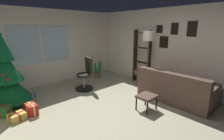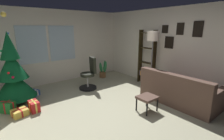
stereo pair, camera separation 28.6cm
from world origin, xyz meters
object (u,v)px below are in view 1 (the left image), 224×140
(couch, at_px, (180,90))
(potted_plant, at_px, (98,71))
(gift_box_gold, at_px, (17,116))
(gift_box_blue, at_px, (29,95))
(holiday_tree, at_px, (7,77))
(bookshelf, at_px, (142,61))
(floor_lamp, at_px, (149,41))
(footstool, at_px, (147,97))
(office_chair, at_px, (85,77))
(gift_box_green, at_px, (3,111))
(gift_box_red, at_px, (32,109))

(couch, xyz_separation_m, potted_plant, (-0.35, 3.19, -0.01))
(gift_box_gold, distance_m, gift_box_blue, 1.16)
(holiday_tree, distance_m, bookshelf, 4.02)
(floor_lamp, bearing_deg, potted_plant, 99.27)
(holiday_tree, height_order, gift_box_gold, holiday_tree)
(footstool, bearing_deg, gift_box_gold, 146.20)
(footstool, distance_m, office_chair, 2.15)
(gift_box_blue, relative_size, floor_lamp, 0.17)
(office_chair, distance_m, potted_plant, 1.32)
(holiday_tree, bearing_deg, footstool, -45.88)
(gift_box_gold, height_order, office_chair, office_chair)
(gift_box_green, bearing_deg, gift_box_red, -32.01)
(gift_box_red, relative_size, bookshelf, 0.18)
(footstool, height_order, gift_box_green, footstool)
(holiday_tree, bearing_deg, bookshelf, -15.92)
(bookshelf, bearing_deg, gift_box_blue, 158.73)
(gift_box_gold, bearing_deg, bookshelf, -4.32)
(holiday_tree, bearing_deg, gift_box_gold, -95.05)
(couch, distance_m, gift_box_gold, 4.04)
(gift_box_red, height_order, gift_box_blue, gift_box_red)
(holiday_tree, bearing_deg, gift_box_green, -119.26)
(gift_box_gold, relative_size, potted_plant, 0.54)
(gift_box_red, height_order, office_chair, office_chair)
(couch, xyz_separation_m, floor_lamp, (-0.01, 1.10, 1.26))
(gift_box_red, relative_size, office_chair, 0.33)
(footstool, height_order, office_chair, office_chair)
(couch, height_order, office_chair, office_chair)
(gift_box_gold, bearing_deg, gift_box_blue, 61.49)
(office_chair, xyz_separation_m, bookshelf, (1.83, -0.80, 0.40))
(footstool, xyz_separation_m, gift_box_red, (-2.12, 1.65, -0.19))
(gift_box_green, bearing_deg, gift_box_blue, 42.41)
(gift_box_red, relative_size, gift_box_green, 0.95)
(gift_box_red, distance_m, bookshelf, 3.70)
(gift_box_blue, xyz_separation_m, potted_plant, (2.63, 0.24, 0.20))
(holiday_tree, height_order, floor_lamp, holiday_tree)
(office_chair, bearing_deg, footstool, -81.56)
(gift_box_red, bearing_deg, bookshelf, -5.13)
(couch, xyz_separation_m, gift_box_blue, (-2.99, 2.95, -0.21))
(bookshelf, bearing_deg, gift_box_green, 171.20)
(office_chair, bearing_deg, couch, -59.61)
(couch, bearing_deg, bookshelf, 76.33)
(gift_box_blue, distance_m, floor_lamp, 3.80)
(gift_box_red, distance_m, floor_lamp, 3.62)
(office_chair, xyz_separation_m, floor_lamp, (1.41, -1.33, 1.14))
(holiday_tree, bearing_deg, office_chair, -8.38)
(gift_box_green, xyz_separation_m, floor_lamp, (3.72, -1.17, 1.42))
(bookshelf, bearing_deg, footstool, -138.69)
(gift_box_green, relative_size, gift_box_blue, 1.12)
(holiday_tree, relative_size, gift_box_blue, 7.16)
(gift_box_green, bearing_deg, bookshelf, -8.80)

